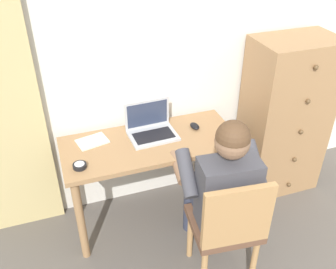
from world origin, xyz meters
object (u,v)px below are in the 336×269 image
Objects in this scene: laptop at (151,128)px; desk at (151,155)px; chair at (228,225)px; desk_clock at (80,166)px; coffee_mug at (225,136)px; computer_mouse at (195,126)px; person_seated at (220,184)px; notebook_pad at (92,141)px; dresser at (284,118)px.

desk is at bearing -111.27° from laptop.
chair is 1.02m from desk_clock.
coffee_mug is (0.21, 0.54, 0.28)m from chair.
coffee_mug is at bearing -1.91° from desk_clock.
computer_mouse is at bearing 12.95° from desk_clock.
chair is at bearing -100.26° from computer_mouse.
coffee_mug is at bearing -19.10° from desk.
person_seated is at bearing 84.59° from chair.
desk_clock reaches higher than notebook_pad.
notebook_pad is (-0.76, 0.06, -0.01)m from computer_mouse.
desk is 3.60× the size of laptop.
dresser is 13.44× the size of computer_mouse.
dresser is at bearing 34.28° from person_seated.
chair is 1.10m from notebook_pad.
laptop is 0.43m from notebook_pad.
dresser is 0.73m from coffee_mug.
person_seated is at bearing -119.13° from coffee_mug.
desk_clock is at bearing -164.98° from desk.
person_seated reaches higher than desk.
coffee_mug is (0.46, -0.26, -0.00)m from laptop.
dresser is (1.18, 0.07, 0.05)m from desk.
desk is at bearing -176.55° from dresser.
person_seated is at bearing -100.53° from computer_mouse.
laptop is (-0.27, 0.62, 0.11)m from person_seated.
coffee_mug is (0.20, 0.35, 0.10)m from person_seated.
desk is 1.18m from dresser.
laptop is 1.67× the size of notebook_pad.
person_seated reaches higher than chair.
notebook_pad is at bearing 136.76° from person_seated.
dresser is 3.83× the size of laptop.
laptop reaches higher than computer_mouse.
chair is 0.74× the size of person_seated.
laptop is at bearing 107.28° from chair.
chair is (0.28, -0.71, -0.12)m from desk.
laptop is at bearing 171.44° from computer_mouse.
desk_clock is 0.43× the size of notebook_pad.
desk_clock is 0.75× the size of coffee_mug.
coffee_mug reaches higher than computer_mouse.
desk_clock reaches higher than desk.
desk is 0.55m from coffee_mug.
person_seated is 5.79× the size of notebook_pad.
notebook_pad is (0.13, 0.27, -0.01)m from desk_clock.
laptop is 0.34m from computer_mouse.
desk is 0.94× the size of dresser.
person_seated is at bearing -56.29° from notebook_pad.
computer_mouse is at bearing -4.58° from laptop.
person_seated is at bearing -66.66° from laptop.
laptop is at bearing 150.23° from coffee_mug.
computer_mouse is 0.48× the size of notebook_pad.
coffee_mug is at bearing -29.77° from laptop.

